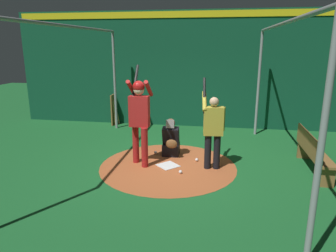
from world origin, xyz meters
name	(u,v)px	position (x,y,z in m)	size (l,w,h in m)	color
ground_plane	(168,166)	(0.00, 0.00, 0.00)	(27.58, 27.58, 0.00)	#195B28
dirt_circle	(168,166)	(0.00, 0.00, 0.00)	(3.11, 3.11, 0.01)	#AD562D
home_plate	(168,166)	(0.00, 0.00, 0.01)	(0.42, 0.42, 0.01)	white
batter	(139,114)	(-0.01, -0.65, 1.20)	(0.68, 0.49, 2.25)	maroon
catcher	(171,141)	(-0.71, -0.04, 0.37)	(0.58, 0.40, 0.95)	black
visitor	(213,128)	(-0.04, 0.99, 0.94)	(0.55, 0.53, 2.00)	black
back_wall	(187,70)	(-3.77, 0.00, 1.89)	(0.23, 11.58, 3.76)	#0F472D
cage_frame	(168,69)	(0.00, 0.00, 2.20)	(6.12, 4.56, 3.12)	gray
bat_rack	(115,110)	(-3.53, -2.46, 0.49)	(0.58, 0.20, 1.05)	olive
bench	(312,151)	(-0.26, 3.15, 0.45)	(1.85, 0.36, 0.85)	olive
baseball_0	(180,172)	(0.39, 0.34, 0.04)	(0.07, 0.07, 0.07)	white
baseball_1	(197,160)	(-0.40, 0.63, 0.04)	(0.07, 0.07, 0.07)	white
baseball_2	(155,152)	(-0.74, -0.45, 0.04)	(0.07, 0.07, 0.07)	white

